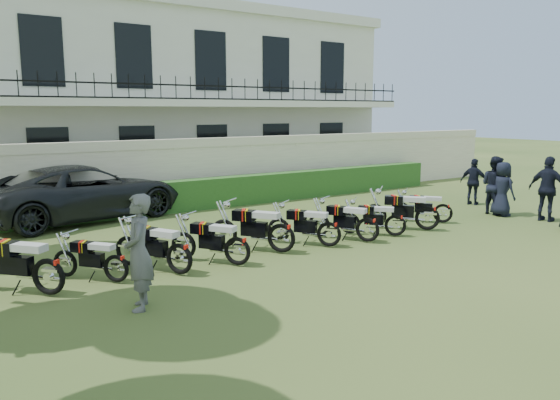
{
  "coord_description": "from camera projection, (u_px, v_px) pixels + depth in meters",
  "views": [
    {
      "loc": [
        -8.39,
        -9.03,
        3.23
      ],
      "look_at": [
        -0.5,
        2.43,
        0.95
      ],
      "focal_mm": 35.0,
      "sensor_mm": 36.0,
      "label": 1
    }
  ],
  "objects": [
    {
      "name": "suv",
      "position": [
        84.0,
        192.0,
        16.29
      ],
      "size": [
        6.35,
        3.84,
        1.65
      ],
      "primitive_type": "imported",
      "rotation": [
        0.0,
        0.0,
        1.77
      ],
      "color": "black",
      "rests_on": "ground"
    },
    {
      "name": "motorcycle_8",
      "position": [
        428.0,
        212.0,
        14.74
      ],
      "size": [
        1.43,
        1.64,
        1.13
      ],
      "rotation": [
        0.0,
        0.0,
        0.71
      ],
      "color": "black",
      "rests_on": "ground"
    },
    {
      "name": "motorcycle_7",
      "position": [
        396.0,
        220.0,
        14.07
      ],
      "size": [
        1.2,
        1.37,
        0.95
      ],
      "rotation": [
        0.0,
        0.0,
        0.71
      ],
      "color": "black",
      "rests_on": "ground"
    },
    {
      "name": "motorcycle_4",
      "position": [
        281.0,
        231.0,
        12.39
      ],
      "size": [
        1.3,
        1.8,
        1.16
      ],
      "rotation": [
        0.0,
        0.0,
        0.61
      ],
      "color": "black",
      "rests_on": "ground"
    },
    {
      "name": "motorcycle_5",
      "position": [
        329.0,
        228.0,
        12.97
      ],
      "size": [
        1.13,
        1.61,
        1.03
      ],
      "rotation": [
        0.0,
        0.0,
        0.6
      ],
      "color": "black",
      "rests_on": "ground"
    },
    {
      "name": "motorcycle_0",
      "position": [
        48.0,
        268.0,
        9.52
      ],
      "size": [
        1.42,
        1.66,
        1.14
      ],
      "rotation": [
        0.0,
        0.0,
        0.7
      ],
      "color": "black",
      "rests_on": "ground"
    },
    {
      "name": "motorcycle_1",
      "position": [
        116.0,
        262.0,
        10.27
      ],
      "size": [
        1.1,
        1.37,
        0.92
      ],
      "rotation": [
        0.0,
        0.0,
        0.67
      ],
      "color": "black",
      "rests_on": "ground"
    },
    {
      "name": "motorcycle_2",
      "position": [
        179.0,
        251.0,
        10.75
      ],
      "size": [
        1.03,
        1.79,
        1.08
      ],
      "rotation": [
        0.0,
        0.0,
        0.49
      ],
      "color": "black",
      "rests_on": "ground"
    },
    {
      "name": "ground",
      "position": [
        358.0,
        253.0,
        12.56
      ],
      "size": [
        100.0,
        100.0,
        0.0
      ],
      "primitive_type": "plane",
      "color": "#314B1E",
      "rests_on": "ground"
    },
    {
      "name": "officer_4",
      "position": [
        494.0,
        185.0,
        17.14
      ],
      "size": [
        0.75,
        0.93,
        1.83
      ],
      "primitive_type": "imported",
      "rotation": [
        0.0,
        0.0,
        1.51
      ],
      "color": "black",
      "rests_on": "ground"
    },
    {
      "name": "motorcycle_3",
      "position": [
        237.0,
        244.0,
        11.39
      ],
      "size": [
        1.14,
        1.63,
        1.04
      ],
      "rotation": [
        0.0,
        0.0,
        0.59
      ],
      "color": "black",
      "rests_on": "ground"
    },
    {
      "name": "perimeter_wall",
      "position": [
        201.0,
        171.0,
        18.87
      ],
      "size": [
        30.0,
        0.35,
        2.3
      ],
      "color": "#F1E6CB",
      "rests_on": "ground"
    },
    {
      "name": "motorcycle_9",
      "position": [
        443.0,
        209.0,
        15.74
      ],
      "size": [
        1.18,
        1.38,
        0.95
      ],
      "rotation": [
        0.0,
        0.0,
        0.7
      ],
      "color": "black",
      "rests_on": "ground"
    },
    {
      "name": "motorcycle_6",
      "position": [
        368.0,
        224.0,
        13.43
      ],
      "size": [
        1.0,
        1.72,
        1.04
      ],
      "rotation": [
        0.0,
        0.0,
        0.5
      ],
      "color": "black",
      "rests_on": "ground"
    },
    {
      "name": "hedge",
      "position": [
        238.0,
        190.0,
        18.89
      ],
      "size": [
        18.0,
        0.6,
        1.0
      ],
      "primitive_type": "cube",
      "color": "#244A1A",
      "rests_on": "ground"
    },
    {
      "name": "officer_3",
      "position": [
        502.0,
        189.0,
        16.83
      ],
      "size": [
        0.61,
        0.87,
        1.68
      ],
      "primitive_type": "imported",
      "rotation": [
        0.0,
        0.0,
        1.48
      ],
      "color": "black",
      "rests_on": "ground"
    },
    {
      "name": "inspector",
      "position": [
        139.0,
        252.0,
        8.86
      ],
      "size": [
        0.7,
        0.83,
        1.92
      ],
      "primitive_type": "imported",
      "rotation": [
        0.0,
        0.0,
        -1.99
      ],
      "color": "slate",
      "rests_on": "ground"
    },
    {
      "name": "officer_5",
      "position": [
        474.0,
        182.0,
        18.84
      ],
      "size": [
        0.66,
        1.02,
        1.61
      ],
      "primitive_type": "imported",
      "rotation": [
        0.0,
        0.0,
        1.88
      ],
      "color": "black",
      "rests_on": "ground"
    },
    {
      "name": "building",
      "position": [
        137.0,
        99.0,
        23.31
      ],
      "size": [
        20.4,
        9.6,
        7.4
      ],
      "color": "silver",
      "rests_on": "ground"
    },
    {
      "name": "officer_2",
      "position": [
        548.0,
        189.0,
        16.0
      ],
      "size": [
        0.61,
        1.18,
        1.92
      ],
      "primitive_type": "imported",
      "rotation": [
        0.0,
        0.0,
        1.7
      ],
      "color": "black",
      "rests_on": "ground"
    }
  ]
}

